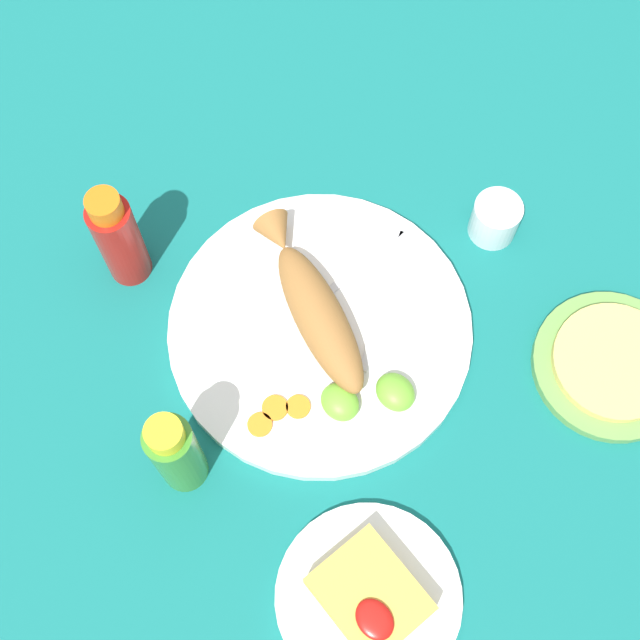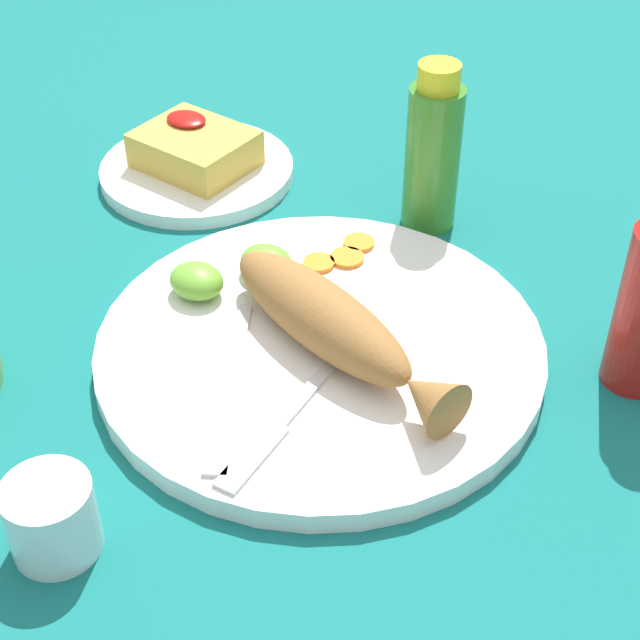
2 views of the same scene
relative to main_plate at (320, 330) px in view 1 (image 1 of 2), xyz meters
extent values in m
plane|color=#146B66|center=(0.00, 0.00, -0.01)|extent=(4.00, 4.00, 0.00)
cylinder|color=white|center=(0.00, 0.00, 0.00)|extent=(0.35, 0.35, 0.02)
ellipsoid|color=#996633|center=(0.00, 0.00, 0.03)|extent=(0.20, 0.10, 0.05)
cone|color=#996633|center=(-0.11, 0.03, 0.03)|extent=(0.05, 0.05, 0.05)
cube|color=silver|center=(-0.03, 0.04, 0.01)|extent=(0.02, 0.12, 0.00)
cube|color=silver|center=(-0.04, 0.13, 0.01)|extent=(0.02, 0.07, 0.00)
cube|color=silver|center=(0.04, 0.05, 0.01)|extent=(0.07, 0.10, 0.00)
cube|color=silver|center=(-0.01, 0.13, 0.01)|extent=(0.05, 0.07, 0.00)
cylinder|color=orange|center=(0.05, -0.13, 0.01)|extent=(0.03, 0.03, 0.00)
cylinder|color=orange|center=(0.04, -0.10, 0.01)|extent=(0.03, 0.03, 0.00)
cylinder|color=orange|center=(0.06, -0.08, 0.01)|extent=(0.03, 0.03, 0.00)
ellipsoid|color=#6BB233|center=(0.09, -0.04, 0.02)|extent=(0.05, 0.04, 0.03)
ellipsoid|color=#6BB233|center=(0.12, 0.01, 0.02)|extent=(0.05, 0.04, 0.03)
cylinder|color=#B21914|center=(-0.21, -0.12, 0.06)|extent=(0.05, 0.05, 0.13)
cylinder|color=orange|center=(-0.21, -0.12, 0.14)|extent=(0.04, 0.04, 0.03)
cylinder|color=#3D8428|center=(0.03, -0.22, 0.06)|extent=(0.05, 0.05, 0.14)
cylinder|color=yellow|center=(0.03, -0.22, 0.14)|extent=(0.04, 0.04, 0.02)
cylinder|color=silver|center=(0.03, 0.25, 0.02)|extent=(0.06, 0.06, 0.05)
cylinder|color=white|center=(0.03, 0.25, 0.00)|extent=(0.05, 0.05, 0.02)
cylinder|color=white|center=(0.26, -0.15, 0.00)|extent=(0.19, 0.19, 0.01)
cube|color=gold|center=(0.26, -0.15, 0.02)|extent=(0.11, 0.09, 0.04)
ellipsoid|color=#AD140F|center=(0.29, -0.16, 0.04)|extent=(0.04, 0.03, 0.01)
cylinder|color=#6B9E4C|center=(0.25, 0.23, 0.00)|extent=(0.18, 0.18, 0.01)
cylinder|color=#E0C666|center=(0.25, 0.23, 0.01)|extent=(0.14, 0.14, 0.01)
camera|label=1|loc=(0.30, -0.24, 0.96)|focal=50.00mm
camera|label=2|loc=(-0.35, 0.47, 0.51)|focal=55.00mm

